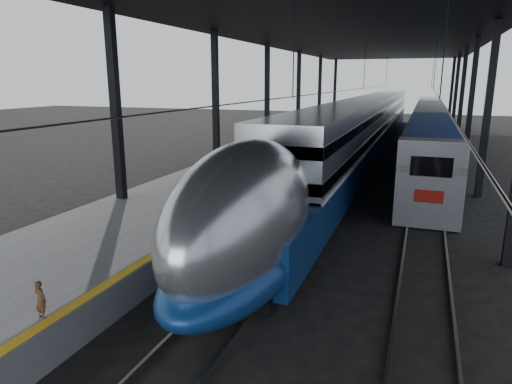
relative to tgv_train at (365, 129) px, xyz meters
The scene contains 8 objects.
ground 27.83m from the tgv_train, 94.13° to the right, with size 160.00×160.00×0.00m, color black.
platform 9.59m from the tgv_train, 125.62° to the right, with size 6.00×80.00×1.00m, color #4C4C4F.
yellow_strip 8.22m from the tgv_train, 109.38° to the right, with size 0.30×80.00×0.01m, color gold.
rails 8.34m from the tgv_train, 71.96° to the right, with size 6.52×80.00×0.16m.
canopy 10.35m from the tgv_train, 90.74° to the right, with size 18.00×75.00×9.47m.
tgv_train is the anchor object (origin of this frame).
second_train 9.09m from the tgv_train, 56.61° to the left, with size 2.70×56.05×3.72m.
child 32.32m from the tgv_train, 95.23° to the right, with size 0.32×0.21×0.88m, color #492E18.
Camera 1 is at (6.59, -11.41, 6.07)m, focal length 32.00 mm.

